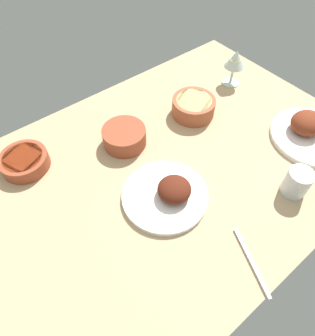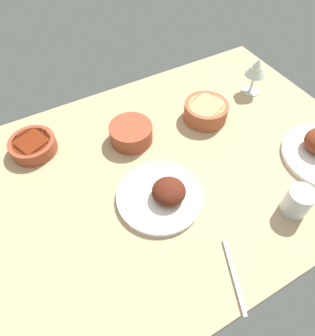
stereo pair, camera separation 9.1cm
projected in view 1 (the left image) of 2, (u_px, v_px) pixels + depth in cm
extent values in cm
cube|color=tan|center=(158.00, 176.00, 94.27)|extent=(140.00, 90.00, 4.00)
cylinder|color=white|center=(312.00, 136.00, 101.02)|extent=(27.73, 27.73, 1.60)
ellipsoid|color=maroon|center=(307.00, 123.00, 99.35)|extent=(11.44, 10.53, 6.92)
cylinder|color=white|center=(165.00, 196.00, 86.35)|extent=(24.94, 24.94, 1.60)
ellipsoid|color=#511E11|center=(174.00, 189.00, 83.71)|extent=(9.69, 9.59, 5.50)
cylinder|color=#A35133|center=(193.00, 107.00, 106.83)|extent=(15.32, 15.32, 6.31)
cylinder|color=#D6BC70|center=(194.00, 101.00, 104.74)|extent=(12.56, 12.56, 1.00)
cylinder|color=brown|center=(25.00, 161.00, 92.37)|extent=(14.73, 14.73, 4.52)
cylinder|color=#9E3314|center=(23.00, 158.00, 90.98)|extent=(12.08, 12.08, 1.00)
cylinder|color=brown|center=(124.00, 137.00, 97.86)|extent=(14.30, 14.30, 6.08)
cylinder|color=white|center=(124.00, 131.00, 95.86)|extent=(11.73, 11.73, 1.00)
cylinder|color=silver|center=(230.00, 82.00, 120.46)|extent=(7.00, 7.00, 0.50)
cylinder|color=silver|center=(232.00, 74.00, 117.51)|extent=(1.00, 1.00, 7.00)
cone|color=silver|center=(236.00, 59.00, 112.19)|extent=(7.60, 7.60, 6.50)
cylinder|color=beige|center=(235.00, 62.00, 113.33)|extent=(4.18, 4.18, 2.80)
cylinder|color=silver|center=(297.00, 182.00, 85.03)|extent=(7.24, 7.24, 8.52)
cube|color=silver|center=(251.00, 262.00, 74.73)|extent=(7.85, 17.58, 0.80)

